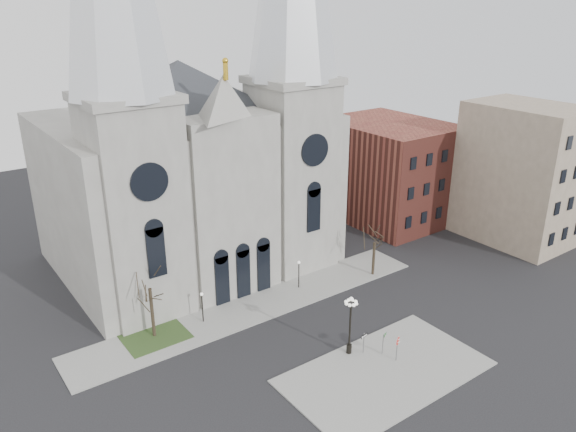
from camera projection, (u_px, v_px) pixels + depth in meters
ground at (322, 357)px, 50.95m from camera, size 160.00×160.00×0.00m
sidewalk_near at (385, 372)px, 48.80m from camera, size 18.00×10.00×0.14m
sidewalk_far at (256, 306)px, 59.20m from camera, size 40.00×6.00×0.14m
grass_patch at (155, 336)px, 53.93m from camera, size 6.00×5.00×0.18m
cathedral at (194, 114)px, 61.40m from camera, size 33.00×26.66×54.00m
bg_building_brick at (387, 170)px, 81.36m from camera, size 14.00×18.00×14.00m
bg_building_tan at (521, 174)px, 72.95m from camera, size 10.00×14.00×18.00m
tree_left at (149, 285)px, 51.92m from camera, size 3.20×3.20×7.50m
tree_right at (375, 240)px, 64.29m from camera, size 3.20×3.20×6.00m
ped_lamp_left at (202, 302)px, 55.47m from camera, size 0.32×0.32×3.26m
ped_lamp_right at (299, 270)px, 62.03m from camera, size 0.32×0.32×3.26m
stop_sign at (397, 343)px, 49.60m from camera, size 0.91×0.10×2.52m
globe_lamp at (350, 318)px, 50.01m from camera, size 1.48×1.48×5.80m
one_way_sign at (364, 340)px, 50.81m from camera, size 0.91×0.19×2.08m
street_name_sign at (383, 341)px, 50.91m from camera, size 0.60×0.29×2.00m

